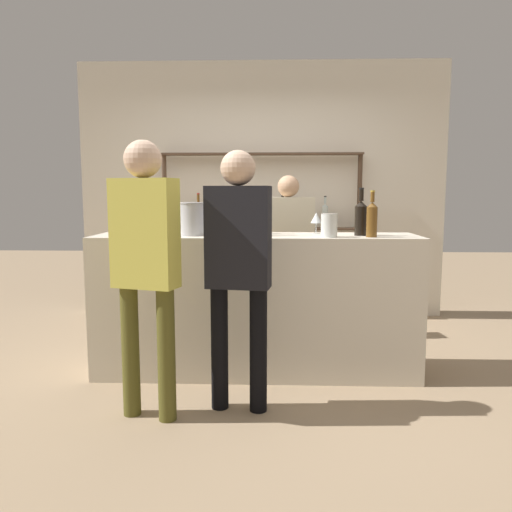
# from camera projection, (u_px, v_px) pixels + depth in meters

# --- Properties ---
(ground_plane) EXTENTS (16.00, 16.00, 0.00)m
(ground_plane) POSITION_uv_depth(u_px,v_px,m) (256.00, 371.00, 3.89)
(ground_plane) COLOR #9E8466
(bar_counter) EXTENTS (2.43, 0.57, 1.07)m
(bar_counter) POSITION_uv_depth(u_px,v_px,m) (256.00, 304.00, 3.83)
(bar_counter) COLOR beige
(bar_counter) RESTS_ON ground_plane
(back_wall) EXTENTS (4.03, 0.12, 2.80)m
(back_wall) POSITION_uv_depth(u_px,v_px,m) (262.00, 191.00, 5.59)
(back_wall) COLOR beige
(back_wall) RESTS_ON ground_plane
(back_shelf) EXTENTS (2.17, 0.18, 1.81)m
(back_shelf) POSITION_uv_depth(u_px,v_px,m) (261.00, 210.00, 5.43)
(back_shelf) COLOR #4C3828
(back_shelf) RESTS_ON ground_plane
(counter_bottle_0) EXTENTS (0.08, 0.08, 0.33)m
(counter_bottle_0) POSITION_uv_depth(u_px,v_px,m) (372.00, 219.00, 3.56)
(counter_bottle_0) COLOR brown
(counter_bottle_0) RESTS_ON bar_counter
(counter_bottle_1) EXTENTS (0.08, 0.08, 0.34)m
(counter_bottle_1) POSITION_uv_depth(u_px,v_px,m) (228.00, 216.00, 3.89)
(counter_bottle_1) COLOR brown
(counter_bottle_1) RESTS_ON bar_counter
(counter_bottle_2) EXTENTS (0.09, 0.09, 0.33)m
(counter_bottle_2) POSITION_uv_depth(u_px,v_px,m) (253.00, 218.00, 3.89)
(counter_bottle_2) COLOR brown
(counter_bottle_2) RESTS_ON bar_counter
(counter_bottle_3) EXTENTS (0.08, 0.08, 0.33)m
(counter_bottle_3) POSITION_uv_depth(u_px,v_px,m) (233.00, 219.00, 3.59)
(counter_bottle_3) COLOR #0F1956
(counter_bottle_3) RESTS_ON bar_counter
(counter_bottle_4) EXTENTS (0.07, 0.07, 0.37)m
(counter_bottle_4) POSITION_uv_depth(u_px,v_px,m) (264.00, 216.00, 3.72)
(counter_bottle_4) COLOR silver
(counter_bottle_4) RESTS_ON bar_counter
(counter_bottle_5) EXTENTS (0.09, 0.09, 0.35)m
(counter_bottle_5) POSITION_uv_depth(u_px,v_px,m) (361.00, 217.00, 3.70)
(counter_bottle_5) COLOR black
(counter_bottle_5) RESTS_ON bar_counter
(wine_glass) EXTENTS (0.09, 0.09, 0.17)m
(wine_glass) POSITION_uv_depth(u_px,v_px,m) (316.00, 218.00, 3.87)
(wine_glass) COLOR silver
(wine_glass) RESTS_ON bar_counter
(ice_bucket) EXTENTS (0.20, 0.20, 0.25)m
(ice_bucket) POSITION_uv_depth(u_px,v_px,m) (193.00, 219.00, 3.72)
(ice_bucket) COLOR #B2B2B7
(ice_bucket) RESTS_ON bar_counter
(cork_jar) EXTENTS (0.12, 0.12, 0.17)m
(cork_jar) POSITION_uv_depth(u_px,v_px,m) (329.00, 226.00, 3.57)
(cork_jar) COLOR silver
(cork_jar) RESTS_ON bar_counter
(customer_left) EXTENTS (0.42, 0.27, 1.69)m
(customer_left) POSITION_uv_depth(u_px,v_px,m) (145.00, 255.00, 2.97)
(customer_left) COLOR brown
(customer_left) RESTS_ON ground_plane
(server_behind_counter) EXTENTS (0.49, 0.27, 1.54)m
(server_behind_counter) POSITION_uv_depth(u_px,v_px,m) (288.00, 245.00, 4.72)
(server_behind_counter) COLOR #575347
(server_behind_counter) RESTS_ON ground_plane
(customer_center) EXTENTS (0.41, 0.23, 1.64)m
(customer_center) POSITION_uv_depth(u_px,v_px,m) (238.00, 259.00, 3.09)
(customer_center) COLOR black
(customer_center) RESTS_ON ground_plane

